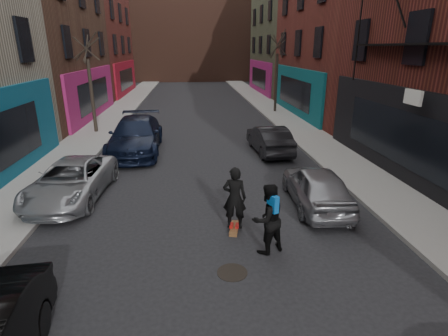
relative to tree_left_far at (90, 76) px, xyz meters
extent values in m
cube|color=gray|center=(-0.05, 12.00, -3.31)|extent=(2.50, 84.00, 0.13)
cube|color=gray|center=(12.45, 12.00, -3.31)|extent=(2.50, 84.00, 0.13)
cube|color=#47281E|center=(6.20, 38.00, 3.62)|extent=(40.00, 10.00, 14.00)
imported|color=gray|center=(1.60, -9.78, -2.74)|extent=(2.43, 4.73, 1.28)
imported|color=black|center=(3.00, -4.29, -2.55)|extent=(2.42, 5.77, 1.67)
imported|color=gray|center=(9.64, -11.16, -2.71)|extent=(1.79, 4.00, 1.34)
imported|color=black|center=(9.47, -4.99, -2.71)|extent=(1.65, 4.12, 1.33)
cube|color=brown|center=(6.81, -12.55, -3.33)|extent=(0.39, 0.83, 0.10)
imported|color=black|center=(6.81, -12.55, -2.39)|extent=(0.73, 0.56, 1.78)
imported|color=black|center=(7.48, -13.69, -2.47)|extent=(1.09, 0.99, 1.81)
cube|color=#0C57AA|center=(7.56, -13.86, -1.99)|extent=(0.25, 0.33, 0.42)
cylinder|color=black|center=(6.52, -14.51, -3.37)|extent=(0.75, 0.75, 0.01)
camera|label=1|loc=(5.67, -21.25, 1.50)|focal=28.00mm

